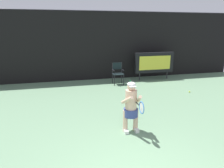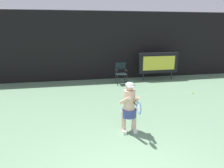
# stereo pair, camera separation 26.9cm
# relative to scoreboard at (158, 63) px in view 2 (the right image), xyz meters

# --- Properties ---
(backdrop_screen) EXTENTS (18.00, 0.12, 3.66)m
(backdrop_screen) POSITION_rel_scoreboard_xyz_m (-3.71, 0.82, 0.86)
(backdrop_screen) COLOR black
(backdrop_screen) RESTS_ON ground
(scoreboard) EXTENTS (2.20, 0.21, 1.50)m
(scoreboard) POSITION_rel_scoreboard_xyz_m (0.00, 0.00, 0.00)
(scoreboard) COLOR black
(scoreboard) RESTS_ON ground
(umpire_chair) EXTENTS (0.52, 0.44, 1.08)m
(umpire_chair) POSITION_rel_scoreboard_xyz_m (-2.19, -0.45, -0.33)
(umpire_chair) COLOR black
(umpire_chair) RESTS_ON ground
(water_bottle) EXTENTS (0.07, 0.07, 0.27)m
(water_bottle) POSITION_rel_scoreboard_xyz_m (-1.62, -0.79, -0.82)
(water_bottle) COLOR #1A9148
(water_bottle) RESTS_ON ground
(tennis_player) EXTENTS (0.53, 0.61, 1.41)m
(tennis_player) POSITION_rel_scoreboard_xyz_m (-3.12, -5.31, -0.19)
(tennis_player) COLOR white
(tennis_player) RESTS_ON ground
(tennis_racket) EXTENTS (0.03, 0.60, 0.31)m
(tennis_racket) POSITION_rel_scoreboard_xyz_m (-3.03, -5.81, -0.05)
(tennis_racket) COLOR black
(tennis_ball_loose) EXTENTS (0.07, 0.07, 0.07)m
(tennis_ball_loose) POSITION_rel_scoreboard_xyz_m (0.56, -2.58, -0.91)
(tennis_ball_loose) COLOR #CCDB3D
(tennis_ball_loose) RESTS_ON ground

